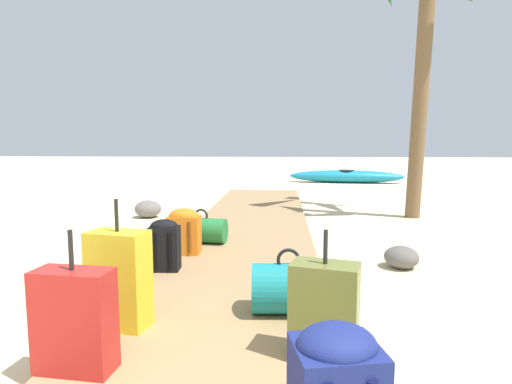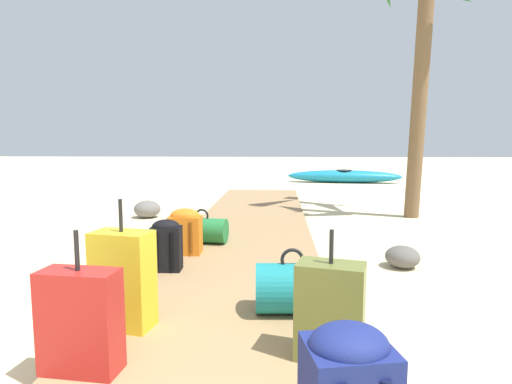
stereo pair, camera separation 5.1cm
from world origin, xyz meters
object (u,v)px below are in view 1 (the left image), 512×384
(duffel_bag_green, at_px, (201,230))
(duffel_bag_teal, at_px, (288,288))
(suitcase_olive, at_px, (324,311))
(backpack_black, at_px, (164,244))
(suitcase_red, at_px, (75,321))
(backpack_orange, at_px, (184,230))
(kayak, at_px, (346,176))
(suitcase_yellow, at_px, (119,279))

(duffel_bag_green, xyz_separation_m, duffel_bag_teal, (0.99, -2.01, 0.03))
(duffel_bag_teal, relative_size, suitcase_olive, 0.72)
(backpack_black, bearing_deg, duffel_bag_teal, -39.19)
(suitcase_red, xyz_separation_m, backpack_black, (-0.02, 1.75, -0.02))
(duffel_bag_teal, xyz_separation_m, backpack_black, (-1.13, 0.92, 0.08))
(backpack_orange, distance_m, duffel_bag_teal, 1.87)
(duffel_bag_green, distance_m, suitcase_red, 2.85)
(suitcase_red, xyz_separation_m, suitcase_olive, (1.30, 0.20, -0.00))
(backpack_black, xyz_separation_m, kayak, (3.05, 9.41, -0.13))
(suitcase_red, bearing_deg, kayak, 74.77)
(duffel_bag_green, relative_size, suitcase_yellow, 0.74)
(backpack_orange, height_order, suitcase_olive, suitcase_olive)
(suitcase_red, relative_size, backpack_black, 1.56)
(backpack_orange, relative_size, suitcase_olive, 0.67)
(suitcase_olive, bearing_deg, suitcase_red, -171.20)
(suitcase_red, distance_m, duffel_bag_teal, 1.39)
(duffel_bag_green, xyz_separation_m, backpack_black, (-0.14, -1.09, 0.10))
(duffel_bag_teal, bearing_deg, suitcase_red, -143.35)
(duffel_bag_green, distance_m, suitcase_yellow, 2.31)
(suitcase_red, bearing_deg, suitcase_yellow, 87.11)
(backpack_orange, bearing_deg, backpack_black, -94.19)
(suitcase_olive, bearing_deg, backpack_black, 130.37)
(backpack_black, bearing_deg, kayak, 72.02)
(backpack_orange, height_order, duffel_bag_teal, backpack_orange)
(suitcase_yellow, relative_size, kayak, 0.24)
(suitcase_red, relative_size, suitcase_olive, 1.03)
(duffel_bag_green, bearing_deg, duffel_bag_teal, -63.77)
(suitcase_yellow, distance_m, kayak, 11.04)
(kayak, bearing_deg, backpack_black, -107.98)
(suitcase_yellow, distance_m, duffel_bag_teal, 1.13)
(suitcase_red, relative_size, backpack_orange, 1.54)
(duffel_bag_green, height_order, kayak, duffel_bag_green)
(suitcase_red, height_order, duffel_bag_teal, suitcase_red)
(duffel_bag_green, height_order, backpack_black, backpack_black)
(duffel_bag_green, distance_m, backpack_orange, 0.51)
(suitcase_yellow, xyz_separation_m, duffel_bag_teal, (1.09, 0.29, -0.14))
(duffel_bag_teal, distance_m, kayak, 10.51)
(backpack_orange, xyz_separation_m, backpack_black, (-0.04, -0.60, -0.00))
(suitcase_yellow, bearing_deg, backpack_black, 92.03)
(backpack_orange, relative_size, kayak, 0.14)
(suitcase_red, distance_m, backpack_orange, 2.35)
(duffel_bag_green, bearing_deg, kayak, 70.66)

